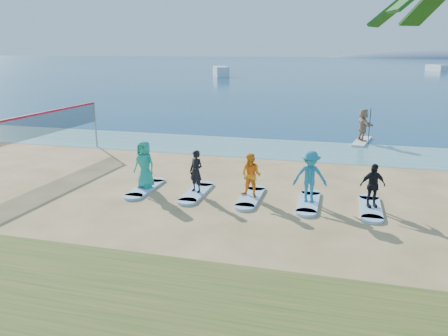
% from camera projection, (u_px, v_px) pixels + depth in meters
% --- Properties ---
extents(ground, '(600.00, 600.00, 0.00)m').
position_uv_depth(ground, '(239.00, 219.00, 13.95)').
color(ground, tan).
rests_on(ground, ground).
extents(shallow_water, '(600.00, 600.00, 0.00)m').
position_uv_depth(shallow_water, '(283.00, 149.00, 23.73)').
color(shallow_water, teal).
rests_on(shallow_water, ground).
extents(ocean, '(600.00, 600.00, 0.00)m').
position_uv_depth(ocean, '(337.00, 64.00, 162.99)').
color(ocean, navy).
rests_on(ocean, ground).
extents(volleyball_net, '(0.40, 9.08, 2.50)m').
position_uv_depth(volleyball_net, '(38.00, 126.00, 19.83)').
color(volleyball_net, gray).
rests_on(volleyball_net, ground).
extents(paddleboard, '(1.26, 3.08, 0.12)m').
position_uv_depth(paddleboard, '(362.00, 141.00, 25.46)').
color(paddleboard, silver).
rests_on(paddleboard, ground).
extents(paddleboarder, '(1.10, 1.79, 1.84)m').
position_uv_depth(paddleboarder, '(363.00, 125.00, 25.20)').
color(paddleboarder, tan).
rests_on(paddleboarder, paddleboard).
extents(boat_offshore_a, '(5.10, 7.82, 1.95)m').
position_uv_depth(boat_offshore_a, '(221.00, 76.00, 87.13)').
color(boat_offshore_a, silver).
rests_on(boat_offshore_a, ground).
extents(boat_offshore_b, '(4.42, 6.86, 1.49)m').
position_uv_depth(boat_offshore_b, '(436.00, 71.00, 109.74)').
color(boat_offshore_b, silver).
rests_on(boat_offshore_b, ground).
extents(surfboard_0, '(0.70, 2.20, 0.09)m').
position_uv_depth(surfboard_0, '(146.00, 188.00, 16.93)').
color(surfboard_0, '#99C6ED').
rests_on(surfboard_0, ground).
extents(student_0, '(0.99, 0.76, 1.82)m').
position_uv_depth(student_0, '(144.00, 164.00, 16.67)').
color(student_0, teal).
rests_on(student_0, surfboard_0).
extents(surfboard_1, '(0.70, 2.20, 0.09)m').
position_uv_depth(surfboard_1, '(196.00, 193.00, 16.40)').
color(surfboard_1, '#99C6ED').
rests_on(surfboard_1, ground).
extents(student_1, '(0.68, 0.58, 1.58)m').
position_uv_depth(student_1, '(196.00, 171.00, 16.18)').
color(student_1, black).
rests_on(student_1, surfboard_1).
extents(surfboard_2, '(0.70, 2.20, 0.09)m').
position_uv_depth(surfboard_2, '(251.00, 197.00, 15.88)').
color(surfboard_2, '#99C6ED').
rests_on(surfboard_2, ground).
extents(student_2, '(0.88, 0.75, 1.58)m').
position_uv_depth(student_2, '(251.00, 175.00, 15.66)').
color(student_2, orange).
rests_on(student_2, surfboard_2).
extents(surfboard_3, '(0.70, 2.20, 0.09)m').
position_uv_depth(surfboard_3, '(309.00, 202.00, 15.36)').
color(surfboard_3, '#99C6ED').
rests_on(surfboard_3, ground).
extents(student_3, '(1.28, 0.89, 1.82)m').
position_uv_depth(student_3, '(310.00, 176.00, 15.11)').
color(student_3, teal).
rests_on(student_3, surfboard_3).
extents(surfboard_4, '(0.70, 2.20, 0.09)m').
position_uv_depth(surfboard_4, '(370.00, 208.00, 14.83)').
color(surfboard_4, '#99C6ED').
rests_on(surfboard_4, ground).
extents(student_4, '(0.95, 0.65, 1.50)m').
position_uv_depth(student_4, '(373.00, 185.00, 14.63)').
color(student_4, black).
rests_on(student_4, surfboard_4).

